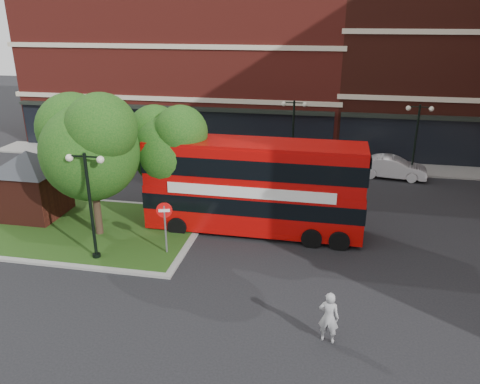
% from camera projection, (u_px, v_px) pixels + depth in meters
% --- Properties ---
extents(ground, '(120.00, 120.00, 0.00)m').
position_uv_depth(ground, '(214.00, 274.00, 19.95)').
color(ground, black).
rests_on(ground, ground).
extents(pavement_far, '(44.00, 3.00, 0.12)m').
position_uv_depth(pavement_far, '(267.00, 161.00, 35.06)').
color(pavement_far, slate).
rests_on(pavement_far, ground).
extents(terrace_far_left, '(26.00, 12.00, 14.00)m').
position_uv_depth(terrace_far_left, '(190.00, 55.00, 40.89)').
color(terrace_far_left, maroon).
rests_on(terrace_far_left, ground).
extents(terrace_far_right, '(18.00, 12.00, 16.00)m').
position_uv_depth(terrace_far_right, '(459.00, 47.00, 36.63)').
color(terrace_far_right, '#471911').
rests_on(terrace_far_right, ground).
extents(traffic_island, '(12.60, 7.60, 0.15)m').
position_uv_depth(traffic_island, '(78.00, 228.00, 24.10)').
color(traffic_island, gray).
rests_on(traffic_island, ground).
extents(kiosk, '(6.51, 6.51, 3.60)m').
position_uv_depth(kiosk, '(30.00, 177.00, 24.75)').
color(kiosk, '#471911').
rests_on(kiosk, traffic_island).
extents(tree_island_west, '(5.40, 4.71, 7.21)m').
position_uv_depth(tree_island_west, '(88.00, 142.00, 21.78)').
color(tree_island_west, '#2D2116').
rests_on(tree_island_west, ground).
extents(tree_island_east, '(4.46, 3.90, 6.29)m').
position_uv_depth(tree_island_east, '(168.00, 143.00, 23.72)').
color(tree_island_east, '#2D2116').
rests_on(tree_island_east, ground).
extents(lamp_island, '(1.72, 0.36, 5.00)m').
position_uv_depth(lamp_island, '(90.00, 202.00, 20.10)').
color(lamp_island, black).
rests_on(lamp_island, ground).
extents(lamp_far_left, '(1.72, 0.36, 5.00)m').
position_uv_depth(lamp_far_left, '(293.00, 132.00, 31.89)').
color(lamp_far_left, black).
rests_on(lamp_far_left, ground).
extents(lamp_far_right, '(1.72, 0.36, 5.00)m').
position_uv_depth(lamp_far_right, '(416.00, 138.00, 30.47)').
color(lamp_far_right, black).
rests_on(lamp_far_right, ground).
extents(bus, '(10.75, 2.57, 4.10)m').
position_uv_depth(bus, '(254.00, 181.00, 22.98)').
color(bus, '#AA0806').
rests_on(bus, ground).
extents(woman, '(0.75, 0.56, 1.88)m').
position_uv_depth(woman, '(329.00, 317.00, 15.55)').
color(woman, '#9C9C9F').
rests_on(woman, ground).
extents(car_silver, '(3.69, 1.67, 1.23)m').
position_uv_depth(car_silver, '(217.00, 159.00, 33.64)').
color(car_silver, silver).
rests_on(car_silver, ground).
extents(car_white, '(4.58, 2.10, 1.46)m').
position_uv_depth(car_white, '(393.00, 167.00, 31.43)').
color(car_white, silver).
rests_on(car_white, ground).
extents(no_entry_sign, '(0.70, 0.24, 2.59)m').
position_uv_depth(no_entry_sign, '(165.00, 218.00, 20.88)').
color(no_entry_sign, slate).
rests_on(no_entry_sign, ground).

